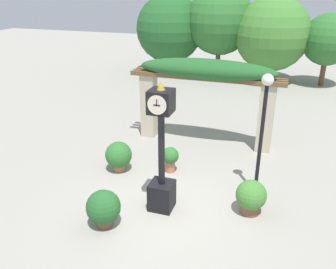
{
  "coord_description": "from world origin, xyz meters",
  "views": [
    {
      "loc": [
        2.46,
        -7.23,
        5.36
      ],
      "look_at": [
        -0.09,
        0.48,
        1.84
      ],
      "focal_mm": 38.0,
      "sensor_mm": 36.0,
      "label": 1
    }
  ],
  "objects_px": {
    "pedestal_clock": "(162,159)",
    "lamp_post": "(264,114)",
    "potted_plant_near_right": "(170,158)",
    "potted_plant_near_left": "(251,196)",
    "potted_plant_far_left": "(103,208)",
    "potted_plant_far_right": "(119,155)"
  },
  "relations": [
    {
      "from": "pedestal_clock",
      "to": "lamp_post",
      "type": "distance_m",
      "value": 2.8
    },
    {
      "from": "potted_plant_near_right",
      "to": "potted_plant_near_left",
      "type": "bearing_deg",
      "value": -28.51
    },
    {
      "from": "potted_plant_far_left",
      "to": "lamp_post",
      "type": "bearing_deg",
      "value": 38.44
    },
    {
      "from": "pedestal_clock",
      "to": "lamp_post",
      "type": "bearing_deg",
      "value": 33.9
    },
    {
      "from": "potted_plant_near_left",
      "to": "potted_plant_near_right",
      "type": "height_order",
      "value": "potted_plant_near_left"
    },
    {
      "from": "pedestal_clock",
      "to": "potted_plant_far_left",
      "type": "distance_m",
      "value": 1.79
    },
    {
      "from": "potted_plant_near_right",
      "to": "potted_plant_far_left",
      "type": "distance_m",
      "value": 3.05
    },
    {
      "from": "potted_plant_far_left",
      "to": "lamp_post",
      "type": "relative_size",
      "value": 0.28
    },
    {
      "from": "potted_plant_near_right",
      "to": "potted_plant_far_left",
      "type": "height_order",
      "value": "potted_plant_far_left"
    },
    {
      "from": "lamp_post",
      "to": "potted_plant_far_left",
      "type": "bearing_deg",
      "value": -141.56
    },
    {
      "from": "potted_plant_near_left",
      "to": "potted_plant_far_left",
      "type": "bearing_deg",
      "value": -153.71
    },
    {
      "from": "potted_plant_near_left",
      "to": "lamp_post",
      "type": "bearing_deg",
      "value": 87.66
    },
    {
      "from": "potted_plant_near_right",
      "to": "potted_plant_far_right",
      "type": "bearing_deg",
      "value": -164.34
    },
    {
      "from": "potted_plant_far_left",
      "to": "lamp_post",
      "type": "height_order",
      "value": "lamp_post"
    },
    {
      "from": "pedestal_clock",
      "to": "potted_plant_far_left",
      "type": "height_order",
      "value": "pedestal_clock"
    },
    {
      "from": "lamp_post",
      "to": "potted_plant_far_right",
      "type": "bearing_deg",
      "value": -179.48
    },
    {
      "from": "potted_plant_far_left",
      "to": "potted_plant_far_right",
      "type": "xyz_separation_m",
      "value": [
        -0.83,
        2.56,
        0.01
      ]
    },
    {
      "from": "potted_plant_near_right",
      "to": "pedestal_clock",
      "type": "bearing_deg",
      "value": -78.38
    },
    {
      "from": "potted_plant_far_left",
      "to": "potted_plant_far_right",
      "type": "height_order",
      "value": "potted_plant_far_right"
    },
    {
      "from": "lamp_post",
      "to": "pedestal_clock",
      "type": "bearing_deg",
      "value": -146.1
    },
    {
      "from": "potted_plant_near_left",
      "to": "potted_plant_far_left",
      "type": "relative_size",
      "value": 0.97
    },
    {
      "from": "pedestal_clock",
      "to": "potted_plant_far_right",
      "type": "height_order",
      "value": "pedestal_clock"
    }
  ]
}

